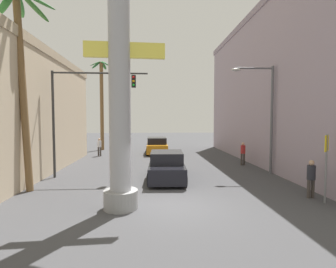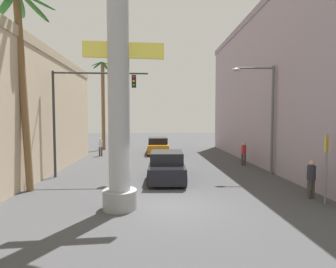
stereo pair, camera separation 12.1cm
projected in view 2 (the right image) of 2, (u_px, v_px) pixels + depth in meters
ground_plane at (164, 163)px, 20.10m from camera, size 88.03×88.03×0.00m
building_right at (295, 88)px, 19.98m from camera, size 6.92×23.35×11.40m
neon_sign_pole at (119, 67)px, 9.52m from camera, size 3.28×1.27×11.37m
street_lamp at (266, 108)px, 15.77m from camera, size 2.61×0.28×6.54m
crossing_sign at (326, 159)px, 10.29m from camera, size 0.47×0.47×2.74m
traffic_light_mast at (83, 103)px, 14.93m from camera, size 5.42×0.32×6.06m
car_lead at (167, 166)px, 14.74m from camera, size 2.17×5.24×1.56m
car_far at (158, 146)px, 25.57m from camera, size 2.09×4.71×1.56m
palm_tree_far_left at (103, 99)px, 28.24m from camera, size 2.46×2.50×9.56m
palm_tree_near_left at (21, 61)px, 11.90m from camera, size 3.27×3.27×9.09m
pedestrian_by_sign at (311, 176)px, 11.01m from camera, size 0.38×0.38×1.62m
pedestrian_mid_right at (244, 152)px, 18.95m from camera, size 0.37×0.37×1.67m
pedestrian_far_left at (101, 146)px, 23.61m from camera, size 0.42×0.42×1.62m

